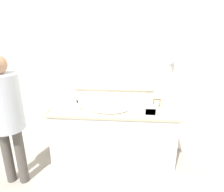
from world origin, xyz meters
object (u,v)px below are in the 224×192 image
object	(u,v)px
soap_bottle	(78,106)
person	(5,109)
sink_basin	(109,108)
picture_frame	(157,103)
appliance_box	(150,111)

from	to	relation	value
soap_bottle	person	bearing A→B (deg)	-147.49
sink_basin	picture_frame	size ratio (longest dim) A/B	4.47
appliance_box	person	size ratio (longest dim) A/B	0.11
sink_basin	soap_bottle	size ratio (longest dim) A/B	3.33
soap_bottle	sink_basin	bearing A→B (deg)	9.74
sink_basin	picture_frame	distance (m)	0.72
person	sink_basin	bearing A→B (deg)	24.98
sink_basin	soap_bottle	bearing A→B (deg)	-170.26
picture_frame	person	world-z (taller)	person
appliance_box	person	bearing A→B (deg)	-166.72
appliance_box	picture_frame	xyz separation A→B (m)	(0.13, 0.31, -0.00)
sink_basin	soap_bottle	world-z (taller)	same
sink_basin	person	bearing A→B (deg)	-155.02
soap_bottle	person	xyz separation A→B (m)	(-0.75, -0.48, 0.14)
sink_basin	person	size ratio (longest dim) A/B	0.32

